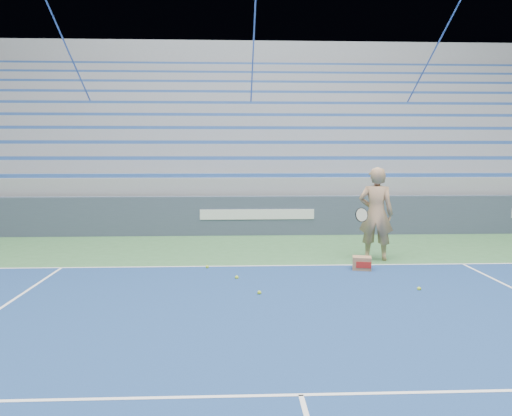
{
  "coord_description": "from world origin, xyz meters",
  "views": [
    {
      "loc": [
        -0.62,
        1.89,
        2.31
      ],
      "look_at": [
        -0.18,
        12.38,
        1.15
      ],
      "focal_mm": 35.0,
      "sensor_mm": 36.0,
      "label": 1
    }
  ],
  "objects": [
    {
      "name": "tennis_ball_2",
      "position": [
        -1.18,
        11.74,
        0.03
      ],
      "size": [
        0.07,
        0.07,
        0.07
      ],
      "primitive_type": "sphere",
      "color": "#BDE02D",
      "rests_on": "ground"
    },
    {
      "name": "sponsor_barrier",
      "position": [
        0.0,
        15.88,
        0.55
      ],
      "size": [
        30.0,
        0.32,
        1.1
      ],
      "color": "#3B465A",
      "rests_on": "ground"
    },
    {
      "name": "bleachers",
      "position": [
        0.0,
        21.6,
        2.36
      ],
      "size": [
        31.0,
        9.15,
        7.3
      ],
      "color": "gray",
      "rests_on": "ground"
    },
    {
      "name": "ball_box",
      "position": [
        1.89,
        11.47,
        0.14
      ],
      "size": [
        0.42,
        0.36,
        0.27
      ],
      "color": "#996D4A",
      "rests_on": "ground"
    },
    {
      "name": "tennis_ball_0",
      "position": [
        2.48,
        9.97,
        0.03
      ],
      "size": [
        0.07,
        0.07,
        0.07
      ],
      "primitive_type": "sphere",
      "color": "#BDE02D",
      "rests_on": "ground"
    },
    {
      "name": "tennis_ball_3",
      "position": [
        -0.59,
        10.87,
        0.03
      ],
      "size": [
        0.07,
        0.07,
        0.07
      ],
      "primitive_type": "sphere",
      "color": "#BDE02D",
      "rests_on": "ground"
    },
    {
      "name": "tennis_ball_1",
      "position": [
        -0.23,
        9.84,
        0.03
      ],
      "size": [
        0.07,
        0.07,
        0.07
      ],
      "primitive_type": "sphere",
      "color": "#BDE02D",
      "rests_on": "ground"
    },
    {
      "name": "tennis_player",
      "position": [
        2.42,
        12.44,
        1.01
      ],
      "size": [
        1.03,
        0.96,
        2.01
      ],
      "color": "tan",
      "rests_on": "ground"
    }
  ]
}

